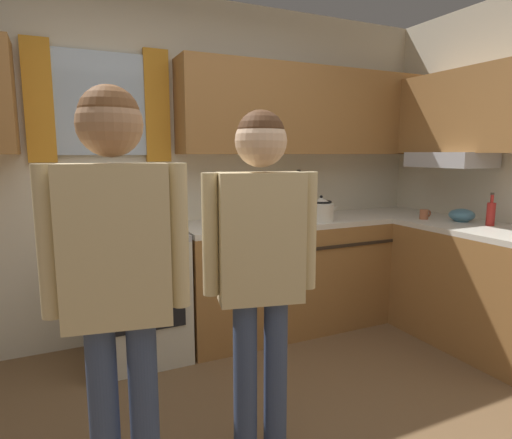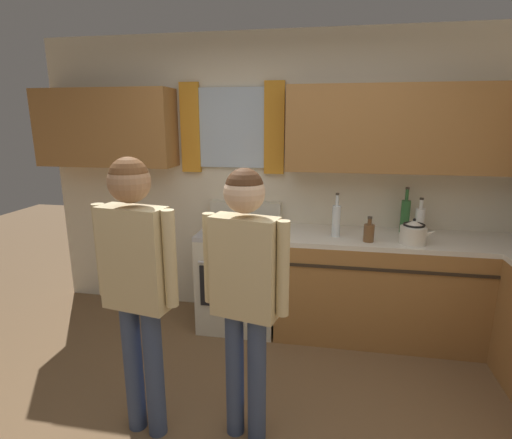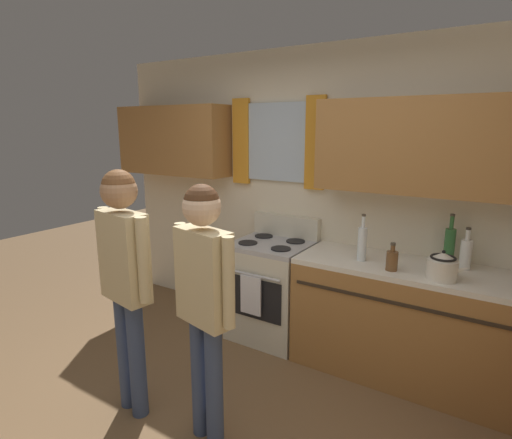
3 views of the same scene
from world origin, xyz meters
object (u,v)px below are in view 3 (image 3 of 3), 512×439
(bottle_tall_clear, at_px, (362,243))
(bottle_milk_white, at_px, (466,253))
(stove_oven, at_px, (272,288))
(bottle_wine_green, at_px, (449,246))
(bottle_squat_brown, at_px, (392,260))
(adult_left, at_px, (125,266))
(stovetop_kettle, at_px, (443,266))
(adult_in_plaid, at_px, (204,287))

(bottle_tall_clear, relative_size, bottle_milk_white, 1.17)
(bottle_tall_clear, bearing_deg, stove_oven, 175.86)
(stove_oven, height_order, bottle_wine_green, bottle_wine_green)
(stove_oven, xyz_separation_m, bottle_wine_green, (1.42, 0.17, 0.58))
(stove_oven, relative_size, bottle_squat_brown, 5.37)
(bottle_wine_green, bearing_deg, bottle_tall_clear, -158.49)
(bottle_squat_brown, xyz_separation_m, bottle_tall_clear, (-0.26, 0.11, 0.06))
(bottle_wine_green, distance_m, bottle_milk_white, 0.12)
(bottle_squat_brown, bearing_deg, adult_left, -137.49)
(stove_oven, distance_m, stovetop_kettle, 1.54)
(stove_oven, bearing_deg, bottle_wine_green, 6.80)
(bottle_squat_brown, distance_m, bottle_tall_clear, 0.29)
(stove_oven, distance_m, bottle_milk_white, 1.64)
(bottle_milk_white, height_order, adult_left, adult_left)
(stovetop_kettle, bearing_deg, bottle_squat_brown, 179.65)
(adult_in_plaid, bearing_deg, bottle_wine_green, 54.44)
(bottle_squat_brown, relative_size, bottle_tall_clear, 0.56)
(stovetop_kettle, xyz_separation_m, adult_in_plaid, (-1.10, -1.19, 0.02))
(stovetop_kettle, bearing_deg, adult_left, -143.71)
(bottle_tall_clear, height_order, adult_in_plaid, adult_in_plaid)
(bottle_squat_brown, distance_m, adult_in_plaid, 1.41)
(bottle_milk_white, relative_size, adult_in_plaid, 0.19)
(adult_in_plaid, bearing_deg, bottle_milk_white, 51.16)
(bottle_milk_white, bearing_deg, adult_left, -139.20)
(bottle_tall_clear, distance_m, adult_in_plaid, 1.39)
(bottle_tall_clear, bearing_deg, bottle_squat_brown, -22.36)
(adult_in_plaid, bearing_deg, bottle_squat_brown, 57.29)
(bottle_squat_brown, xyz_separation_m, stovetop_kettle, (0.34, -0.00, 0.02))
(stove_oven, xyz_separation_m, bottle_milk_white, (1.54, 0.14, 0.55))
(bottle_milk_white, xyz_separation_m, stovetop_kettle, (-0.11, -0.31, -0.02))
(stovetop_kettle, bearing_deg, adult_in_plaid, -132.82)
(bottle_tall_clear, height_order, bottle_milk_white, bottle_tall_clear)
(adult_left, relative_size, adult_in_plaid, 1.03)
(stove_oven, relative_size, bottle_tall_clear, 3.00)
(stovetop_kettle, relative_size, adult_left, 0.16)
(bottle_tall_clear, bearing_deg, bottle_wine_green, 21.51)
(stove_oven, height_order, adult_in_plaid, adult_in_plaid)
(stovetop_kettle, bearing_deg, stove_oven, 173.28)
(bottle_wine_green, relative_size, stovetop_kettle, 1.44)
(bottle_wine_green, height_order, adult_in_plaid, adult_in_plaid)
(stove_oven, relative_size, bottle_milk_white, 3.51)
(stovetop_kettle, height_order, adult_in_plaid, adult_in_plaid)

